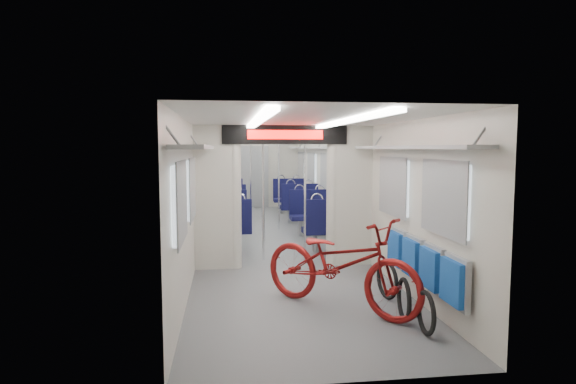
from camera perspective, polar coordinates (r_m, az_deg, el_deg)
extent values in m
plane|color=#515456|center=(9.97, -1.84, -5.99)|extent=(12.00, 12.00, 0.00)
cube|color=beige|center=(9.77, -10.35, 0.52)|extent=(0.02, 12.00, 2.30)
cube|color=beige|center=(10.05, 6.39, 0.70)|extent=(0.02, 12.00, 2.30)
cube|color=beige|center=(15.78, -4.00, 2.36)|extent=(2.90, 0.02, 2.30)
cube|color=beige|center=(3.93, 6.78, -6.41)|extent=(2.90, 0.02, 2.30)
cube|color=silver|center=(9.78, -1.88, 7.35)|extent=(2.90, 12.00, 0.02)
cube|color=white|center=(9.74, -5.13, 7.16)|extent=(0.12, 11.40, 0.04)
cube|color=white|center=(9.85, 1.33, 7.16)|extent=(0.12, 11.40, 0.04)
cube|color=beige|center=(7.79, -8.67, -1.76)|extent=(0.65, 0.18, 2.00)
cube|color=beige|center=(8.06, 7.54, -1.51)|extent=(0.65, 0.18, 2.00)
cube|color=beige|center=(7.79, -0.43, 6.78)|extent=(2.90, 0.18, 0.30)
cylinder|color=beige|center=(7.79, -6.28, -1.73)|extent=(0.20, 0.20, 2.00)
cylinder|color=beige|center=(7.98, 5.28, -1.55)|extent=(0.20, 0.20, 2.00)
cube|color=black|center=(7.68, -0.33, 6.80)|extent=(2.00, 0.03, 0.30)
cube|color=#FF0C07|center=(7.66, -0.31, 6.81)|extent=(1.20, 0.02, 0.14)
cube|color=silver|center=(4.98, -12.79, -1.13)|extent=(0.04, 1.00, 0.75)
cube|color=silver|center=(5.50, 18.16, -0.67)|extent=(0.04, 1.00, 0.75)
cube|color=silver|center=(6.57, -11.51, 0.41)|extent=(0.04, 1.00, 0.75)
cube|color=silver|center=(6.97, 12.47, 0.67)|extent=(0.04, 1.00, 0.75)
cube|color=silver|center=(9.26, -10.35, 1.81)|extent=(0.04, 1.00, 0.75)
cube|color=silver|center=(9.55, 6.95, 1.96)|extent=(0.04, 1.00, 0.75)
cube|color=silver|center=(11.15, -9.86, 2.39)|extent=(0.04, 1.00, 0.75)
cube|color=silver|center=(11.39, 4.57, 2.51)|extent=(0.04, 1.00, 0.75)
cube|color=silver|center=(13.05, -9.52, 2.80)|extent=(0.04, 1.00, 0.75)
cube|color=silver|center=(13.26, 2.86, 2.90)|extent=(0.04, 1.00, 0.75)
cube|color=silver|center=(14.85, -9.28, 3.09)|extent=(0.04, 1.00, 0.75)
cube|color=silver|center=(15.03, 1.63, 3.18)|extent=(0.04, 1.00, 0.75)
cube|color=gray|center=(5.74, -10.67, 5.24)|extent=(0.30, 3.60, 0.04)
cube|color=gray|center=(6.15, 13.80, 5.17)|extent=(0.30, 3.60, 0.04)
cube|color=gray|center=(11.73, -9.05, 5.23)|extent=(0.30, 7.60, 0.04)
cube|color=gray|center=(11.94, 3.28, 5.28)|extent=(0.30, 7.60, 0.04)
cube|color=gray|center=(15.73, -3.98, 1.81)|extent=(0.90, 0.05, 2.00)
imported|color=maroon|center=(5.85, 6.17, -8.40)|extent=(2.04, 2.06, 1.13)
cube|color=gray|center=(5.27, 19.42, -10.03)|extent=(0.06, 0.47, 0.53)
cube|color=navy|center=(5.25, 18.82, -10.08)|extent=(0.06, 0.43, 0.45)
cube|color=gray|center=(5.75, 16.92, -8.68)|extent=(0.06, 0.47, 0.53)
cube|color=navy|center=(5.73, 16.36, -8.72)|extent=(0.06, 0.43, 0.45)
cube|color=gray|center=(6.24, 14.82, -7.53)|extent=(0.06, 0.47, 0.53)
cube|color=navy|center=(6.22, 14.30, -7.56)|extent=(0.06, 0.43, 0.45)
cube|color=gray|center=(6.74, 13.04, -6.54)|extent=(0.06, 0.47, 0.53)
cube|color=navy|center=(6.72, 12.56, -6.57)|extent=(0.06, 0.43, 0.45)
torus|color=black|center=(5.35, 16.04, -13.85)|extent=(0.07, 0.47, 0.47)
torus|color=black|center=(5.70, 13.57, -12.49)|extent=(0.10, 0.49, 0.49)
torus|color=black|center=(6.41, 11.66, -10.37)|extent=(0.14, 0.51, 0.51)
cube|color=black|center=(9.12, -5.78, -4.51)|extent=(0.45, 0.42, 0.10)
cylinder|color=gray|center=(9.16, -5.77, -5.89)|extent=(0.10, 0.10, 0.35)
cube|color=black|center=(8.90, -5.77, -2.63)|extent=(0.45, 0.08, 0.55)
torus|color=silver|center=(8.87, -5.79, -0.86)|extent=(0.23, 0.03, 0.23)
cube|color=black|center=(10.81, -6.05, -2.98)|extent=(0.45, 0.42, 0.10)
cylinder|color=gray|center=(10.84, -6.04, -4.16)|extent=(0.10, 0.10, 0.35)
cube|color=black|center=(10.93, -6.09, -1.16)|extent=(0.45, 0.08, 0.55)
torus|color=silver|center=(10.91, -6.11, 0.28)|extent=(0.23, 0.03, 0.23)
cube|color=black|center=(9.12, -8.74, -4.54)|extent=(0.45, 0.42, 0.10)
cylinder|color=gray|center=(9.16, -8.72, -5.93)|extent=(0.10, 0.10, 0.35)
cube|color=black|center=(8.90, -8.80, -2.66)|extent=(0.45, 0.08, 0.55)
torus|color=silver|center=(8.87, -8.82, -0.90)|extent=(0.23, 0.03, 0.23)
cube|color=black|center=(10.81, -8.55, -3.01)|extent=(0.45, 0.42, 0.10)
cylinder|color=gray|center=(10.84, -8.53, -4.19)|extent=(0.10, 0.10, 0.35)
cube|color=black|center=(10.93, -8.55, -1.19)|extent=(0.45, 0.08, 0.55)
torus|color=silver|center=(10.91, -8.57, 0.25)|extent=(0.23, 0.03, 0.23)
cube|color=black|center=(9.01, 3.23, -4.61)|extent=(0.46, 0.43, 0.10)
cylinder|color=gray|center=(9.05, 3.22, -6.01)|extent=(0.10, 0.10, 0.35)
cube|color=black|center=(8.80, 3.45, -2.69)|extent=(0.46, 0.08, 0.56)
torus|color=silver|center=(8.76, 3.46, -0.88)|extent=(0.23, 0.03, 0.23)
cube|color=black|center=(10.69, 1.51, -3.04)|extent=(0.46, 0.43, 0.10)
cylinder|color=gray|center=(10.72, 1.51, -4.23)|extent=(0.10, 0.10, 0.35)
cube|color=black|center=(10.82, 1.38, -1.19)|extent=(0.46, 0.08, 0.56)
torus|color=silver|center=(10.79, 1.38, 0.28)|extent=(0.23, 0.03, 0.23)
cube|color=black|center=(9.11, 6.14, -4.52)|extent=(0.46, 0.43, 0.10)
cylinder|color=gray|center=(9.15, 6.13, -5.91)|extent=(0.10, 0.10, 0.35)
cube|color=black|center=(8.90, 6.43, -2.62)|extent=(0.46, 0.08, 0.56)
torus|color=silver|center=(8.86, 6.44, -0.84)|extent=(0.23, 0.03, 0.23)
cube|color=black|center=(10.77, 3.99, -2.99)|extent=(0.46, 0.43, 0.10)
cylinder|color=gray|center=(10.81, 3.98, -4.17)|extent=(0.10, 0.10, 0.35)
cube|color=black|center=(10.90, 3.82, -1.15)|extent=(0.46, 0.08, 0.56)
torus|color=silver|center=(10.87, 3.83, 0.31)|extent=(0.23, 0.03, 0.23)
cube|color=black|center=(12.05, -6.20, -2.13)|extent=(0.49, 0.46, 0.10)
cylinder|color=gray|center=(12.08, -6.19, -3.19)|extent=(0.10, 0.10, 0.35)
cube|color=black|center=(11.82, -6.20, -0.56)|extent=(0.49, 0.09, 0.60)
torus|color=silver|center=(11.80, -6.21, 0.90)|extent=(0.25, 0.03, 0.25)
cube|color=black|center=(13.90, -6.38, -1.15)|extent=(0.49, 0.46, 0.10)
cylinder|color=gray|center=(13.93, -6.37, -2.07)|extent=(0.10, 0.10, 0.35)
cube|color=black|center=(14.05, -6.41, 0.36)|extent=(0.49, 0.09, 0.60)
torus|color=silver|center=(14.03, -6.42, 1.59)|extent=(0.25, 0.03, 0.25)
cube|color=black|center=(12.05, -8.44, -2.16)|extent=(0.49, 0.46, 0.10)
cylinder|color=gray|center=(12.08, -8.43, -3.22)|extent=(0.10, 0.10, 0.35)
cube|color=black|center=(11.82, -8.48, -0.58)|extent=(0.49, 0.09, 0.60)
torus|color=silver|center=(11.79, -8.50, 0.87)|extent=(0.25, 0.03, 0.25)
cube|color=black|center=(13.90, -8.31, -1.17)|extent=(0.49, 0.46, 0.10)
cylinder|color=gray|center=(13.92, -8.30, -2.09)|extent=(0.10, 0.10, 0.35)
cube|color=black|center=(14.05, -8.32, 0.34)|extent=(0.49, 0.09, 0.60)
torus|color=silver|center=(14.03, -8.34, 1.56)|extent=(0.25, 0.03, 0.25)
cube|color=black|center=(12.48, 0.21, -1.85)|extent=(0.47, 0.44, 0.10)
cylinder|color=gray|center=(12.51, 0.21, -2.87)|extent=(0.10, 0.10, 0.35)
cube|color=black|center=(12.26, 0.32, -0.38)|extent=(0.47, 0.08, 0.58)
torus|color=silver|center=(12.24, 0.32, 0.97)|extent=(0.24, 0.03, 0.24)
cube|color=black|center=(14.23, -0.75, -0.97)|extent=(0.47, 0.44, 0.10)
cylinder|color=gray|center=(14.26, -0.75, -1.87)|extent=(0.10, 0.10, 0.35)
cube|color=black|center=(14.38, -0.84, 0.45)|extent=(0.47, 0.08, 0.58)
torus|color=silver|center=(14.36, -0.84, 1.60)|extent=(0.24, 0.03, 0.24)
cube|color=black|center=(12.55, 2.34, -1.81)|extent=(0.47, 0.44, 0.10)
cylinder|color=gray|center=(12.58, 2.33, -2.83)|extent=(0.10, 0.10, 0.35)
cube|color=black|center=(12.33, 2.48, -0.35)|extent=(0.47, 0.08, 0.58)
torus|color=silver|center=(12.31, 2.49, 0.99)|extent=(0.24, 0.03, 0.24)
cube|color=black|center=(14.30, 1.12, -0.94)|extent=(0.47, 0.44, 0.10)
cylinder|color=gray|center=(14.32, 1.12, -1.84)|extent=(0.10, 0.10, 0.35)
cube|color=black|center=(14.44, 1.02, 0.47)|extent=(0.47, 0.08, 0.58)
torus|color=silver|center=(14.42, 1.02, 1.61)|extent=(0.24, 0.03, 0.24)
cylinder|color=silver|center=(8.27, -2.96, -0.25)|extent=(0.04, 0.04, 2.30)
cylinder|color=silver|center=(8.18, 2.02, -0.31)|extent=(0.04, 0.04, 2.30)
cylinder|color=silver|center=(11.51, -4.45, 1.29)|extent=(0.04, 0.04, 2.30)
cylinder|color=silver|center=(11.42, -1.10, 1.27)|extent=(0.04, 0.04, 2.30)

